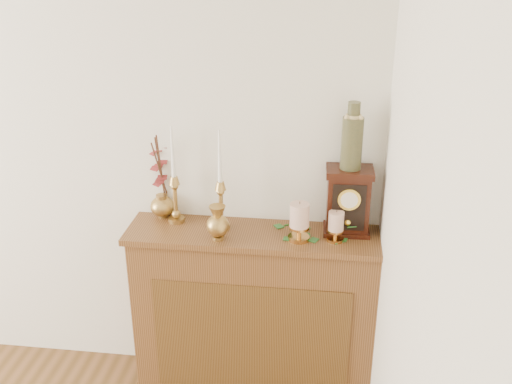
# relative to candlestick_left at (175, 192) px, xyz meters

# --- Properties ---
(console_shelf) EXTENTS (1.24, 0.34, 0.93)m
(console_shelf) POSITION_rel_candlestick_left_xyz_m (0.40, -0.07, -0.65)
(console_shelf) COLOR brown
(console_shelf) RESTS_ON ground
(candlestick_left) EXTENTS (0.08, 0.08, 0.49)m
(candlestick_left) POSITION_rel_candlestick_left_xyz_m (0.00, 0.00, 0.00)
(candlestick_left) COLOR tan
(candlestick_left) RESTS_ON console_shelf
(candlestick_center) EXTENTS (0.08, 0.08, 0.50)m
(candlestick_center) POSITION_rel_candlestick_left_xyz_m (0.23, -0.04, 0.00)
(candlestick_center) COLOR tan
(candlestick_center) RESTS_ON console_shelf
(bud_vase) EXTENTS (0.11, 0.11, 0.17)m
(bud_vase) POSITION_rel_candlestick_left_xyz_m (0.24, -0.16, -0.08)
(bud_vase) COLOR tan
(bud_vase) RESTS_ON console_shelf
(ginger_jar) EXTENTS (0.18, 0.19, 0.45)m
(ginger_jar) POSITION_rel_candlestick_left_xyz_m (-0.09, 0.08, 0.04)
(ginger_jar) COLOR tan
(ginger_jar) RESTS_ON console_shelf
(pillar_candle_left) EXTENTS (0.10, 0.10, 0.20)m
(pillar_candle_left) POSITION_rel_candlestick_left_xyz_m (0.62, -0.12, -0.06)
(pillar_candle_left) COLOR #C69045
(pillar_candle_left) RESTS_ON console_shelf
(pillar_candle_right) EXTENTS (0.08, 0.08, 0.16)m
(pillar_candle_right) POSITION_rel_candlestick_left_xyz_m (0.79, -0.10, -0.08)
(pillar_candle_right) COLOR #C69045
(pillar_candle_right) RESTS_ON console_shelf
(ivy_garland) EXTENTS (0.39, 0.17, 0.07)m
(ivy_garland) POSITION_rel_candlestick_left_xyz_m (0.65, -0.06, -0.15)
(ivy_garland) COLOR #265E24
(ivy_garland) RESTS_ON console_shelf
(mantel_clock) EXTENTS (0.22, 0.16, 0.33)m
(mantel_clock) POSITION_rel_candlestick_left_xyz_m (0.84, -0.01, -0.00)
(mantel_clock) COLOR #37150B
(mantel_clock) RESTS_ON console_shelf
(ceramic_vase) EXTENTS (0.10, 0.10, 0.31)m
(ceramic_vase) POSITION_rel_candlestick_left_xyz_m (0.84, -0.01, 0.31)
(ceramic_vase) COLOR #172E20
(ceramic_vase) RESTS_ON mantel_clock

